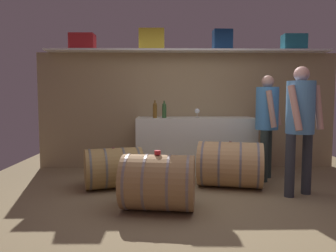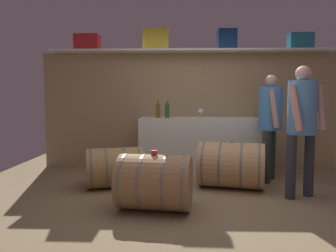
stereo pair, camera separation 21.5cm
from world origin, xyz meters
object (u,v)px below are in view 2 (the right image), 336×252
wine_glass (201,111)px  tasting_cup (154,152)px  wine_bottle_green (167,110)px  toolcase_red (88,43)px  toolcase_teal (300,41)px  wine_bottle_amber (158,110)px  wine_barrel_far (231,165)px  toolcase_yellow (156,40)px  wine_barrel_near (155,182)px  winemaker_pouring (302,117)px  wine_barrel_flank (115,167)px  toolcase_navy (227,40)px  work_cabinet (198,145)px  visitor_tasting (271,116)px

wine_glass → tasting_cup: wine_glass is taller
wine_glass → wine_bottle_green: bearing=-172.4°
toolcase_red → wine_bottle_green: size_ratio=1.47×
toolcase_teal → wine_bottle_amber: 2.73m
toolcase_red → wine_glass: bearing=-8.0°
toolcase_red → tasting_cup: bearing=-57.8°
wine_bottle_amber → wine_glass: bearing=7.3°
wine_bottle_amber → wine_barrel_far: 1.56m
toolcase_yellow → wine_barrel_near: toolcase_yellow is taller
toolcase_yellow → winemaker_pouring: toolcase_yellow is taller
toolcase_teal → tasting_cup: size_ratio=5.49×
wine_barrel_flank → wine_bottle_green: bearing=33.8°
wine_barrel_near → wine_barrel_far: wine_barrel_far is taller
toolcase_navy → wine_barrel_far: 2.31m
toolcase_red → wine_barrel_flank: toolcase_red is taller
wine_glass → wine_barrel_flank: wine_glass is taller
tasting_cup → wine_bottle_green: bearing=87.2°
wine_barrel_far → toolcase_navy: bearing=99.1°
wine_barrel_near → wine_barrel_flank: wine_barrel_near is taller
work_cabinet → wine_bottle_green: bearing=-166.4°
wine_bottle_green → wine_barrel_far: bearing=-42.3°
wine_bottle_amber → toolcase_navy: bearing=18.4°
wine_glass → tasting_cup: size_ratio=2.13×
wine_barrel_near → work_cabinet: bearing=80.1°
toolcase_red → toolcase_teal: bearing=0.7°
winemaker_pouring → tasting_cup: bearing=-8.8°
wine_bottle_green → toolcase_teal: bearing=9.3°
toolcase_yellow → tasting_cup: bearing=-85.0°
toolcase_red → winemaker_pouring: size_ratio=0.25×
toolcase_red → wine_bottle_amber: (1.26, -0.39, -1.17)m
wine_glass → wine_barrel_far: size_ratio=0.15×
toolcase_teal → wine_bottle_green: 2.60m
toolcase_navy → toolcase_teal: toolcase_navy is taller
winemaker_pouring → visitor_tasting: (-0.16, 0.83, -0.03)m
wine_barrel_flank → tasting_cup: (0.63, -0.92, 0.37)m
wine_bottle_amber → wine_glass: wine_bottle_amber is taller
wine_bottle_green → toolcase_red: bearing=165.2°
wine_bottle_amber → wine_barrel_near: (0.07, -1.77, -0.76)m
toolcase_red → toolcase_yellow: bearing=0.7°
tasting_cup → wine_barrel_near: bearing=-0.0°
toolcase_red → visitor_tasting: 3.35m
wine_barrel_near → toolcase_navy: bearing=70.8°
work_cabinet → wine_barrel_flank: 1.61m
toolcase_teal → work_cabinet: (-1.76, -0.25, -1.77)m
wine_glass → toolcase_navy: bearing=32.8°
wine_bottle_amber → wine_barrel_near: bearing=-87.6°
toolcase_red → wine_barrel_flank: bearing=-60.2°
wine_bottle_green → wine_barrel_near: (-0.08, -1.79, -0.75)m
toolcase_navy → winemaker_pouring: toolcase_navy is taller
visitor_tasting → wine_bottle_amber: bearing=-74.8°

